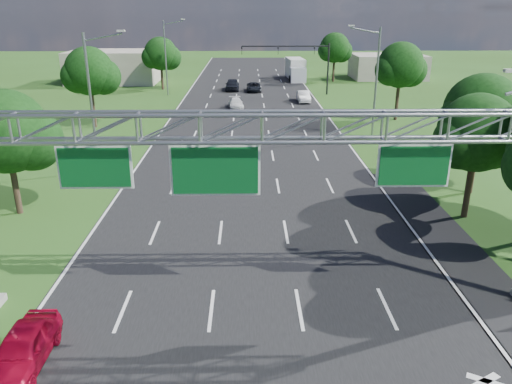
{
  "coord_description": "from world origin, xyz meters",
  "views": [
    {
      "loc": [
        -0.28,
        -5.92,
        11.62
      ],
      "look_at": [
        0.1,
        15.84,
        3.53
      ],
      "focal_mm": 35.0,
      "sensor_mm": 36.0,
      "label": 1
    }
  ],
  "objects_px": {
    "sign_gantry": "(264,143)",
    "traffic_signal": "(303,57)",
    "box_truck": "(296,70)",
    "red_coupe": "(23,348)"
  },
  "relations": [
    {
      "from": "sign_gantry",
      "to": "traffic_signal",
      "type": "xyz_separation_m",
      "value": [
        7.15,
        53.0,
        -1.72
      ]
    },
    {
      "from": "box_truck",
      "to": "sign_gantry",
      "type": "bearing_deg",
      "value": -100.68
    },
    {
      "from": "traffic_signal",
      "to": "box_truck",
      "type": "height_order",
      "value": "traffic_signal"
    },
    {
      "from": "box_truck",
      "to": "traffic_signal",
      "type": "bearing_deg",
      "value": -96.21
    },
    {
      "from": "sign_gantry",
      "to": "box_truck",
      "type": "bearing_deg",
      "value": 83.63
    },
    {
      "from": "traffic_signal",
      "to": "red_coupe",
      "type": "xyz_separation_m",
      "value": [
        -15.48,
        -56.67,
        -4.49
      ]
    },
    {
      "from": "sign_gantry",
      "to": "red_coupe",
      "type": "xyz_separation_m",
      "value": [
        -8.33,
        -3.67,
        -6.22
      ]
    },
    {
      "from": "traffic_signal",
      "to": "red_coupe",
      "type": "relative_size",
      "value": 3.08
    },
    {
      "from": "sign_gantry",
      "to": "red_coupe",
      "type": "bearing_deg",
      "value": -156.23
    },
    {
      "from": "sign_gantry",
      "to": "traffic_signal",
      "type": "height_order",
      "value": "sign_gantry"
    }
  ]
}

